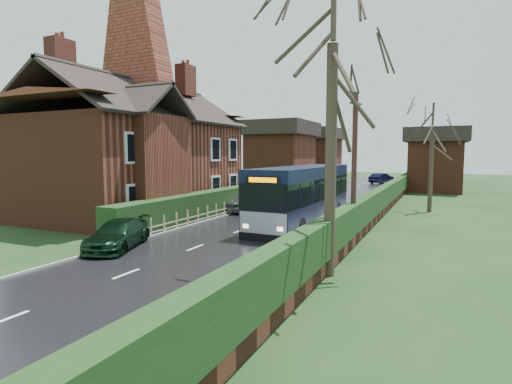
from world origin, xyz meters
The scene contains 18 objects.
ground centered at (0.00, 0.00, 0.00)m, with size 140.00×140.00×0.00m, color #2C481F.
road centered at (0.00, 10.00, 0.01)m, with size 6.00×100.00×0.02m, color black.
pavement centered at (4.25, 10.00, 0.07)m, with size 2.50×100.00×0.14m, color slate.
kerb_right centered at (3.05, 10.00, 0.07)m, with size 0.12×100.00×0.14m, color gray.
kerb_left centered at (-3.05, 10.00, 0.05)m, with size 0.12×100.00×0.10m, color gray.
front_hedge centered at (-3.90, 5.00, 0.80)m, with size 1.20×16.00×1.60m, color black.
picket_fence centered at (-3.15, 5.00, 0.45)m, with size 0.10×16.00×0.90m, color tan, non-canonical shape.
right_wall_hedge centered at (5.80, 10.00, 1.02)m, with size 0.60×50.00×1.80m.
brick_house centered at (-8.73, 4.78, 4.38)m, with size 9.30×14.60×10.30m.
bus centered at (2.20, 5.39, 1.59)m, with size 2.60×10.59×3.20m.
car_silver centered at (-2.80, 8.49, 0.75)m, with size 1.77×4.40×1.50m, color #A4A5A9.
car_green centered at (-2.90, -3.35, 0.58)m, with size 1.63×4.01×1.16m, color black.
car_distant centered at (2.00, 38.58, 0.67)m, with size 1.43×4.10×1.35m, color black.
bus_stop_sign centered at (3.66, 4.79, 1.71)m, with size 0.19×0.38×2.60m.
telegraph_pole centered at (5.80, 1.40, 3.27)m, with size 0.37×0.80×6.46m.
tree_right_near centered at (6.00, -3.30, 7.76)m, with size 4.81×4.81×10.39m.
tree_right_far centered at (8.50, 13.33, 5.71)m, with size 3.96×3.96×7.64m.
tree_house_side centered at (-11.98, 11.66, 7.37)m, with size 4.34×4.34×9.86m.
Camera 1 is at (9.20, -15.68, 3.93)m, focal length 28.00 mm.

